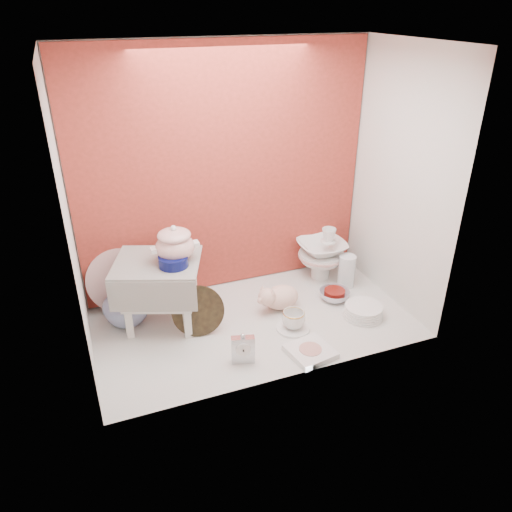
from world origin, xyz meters
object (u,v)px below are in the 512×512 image
at_px(floral_platter, 120,280).
at_px(soup_tureen, 175,243).
at_px(step_stool, 160,293).
at_px(mantel_clock, 243,348).
at_px(crystal_bowl, 334,295).
at_px(plush_pig, 281,297).
at_px(dinner_plate_stack, 363,311).
at_px(porcelain_tower, 321,253).
at_px(blue_white_vase, 126,302).
at_px(gold_rim_teacup, 293,319).

bearing_deg(floral_platter, soup_tureen, -43.50).
height_order(step_stool, mantel_clock, step_stool).
distance_m(step_stool, crystal_bowl, 1.07).
height_order(plush_pig, crystal_bowl, plush_pig).
distance_m(step_stool, dinner_plate_stack, 1.19).
height_order(crystal_bowl, porcelain_tower, porcelain_tower).
distance_m(step_stool, blue_white_vase, 0.22).
bearing_deg(floral_platter, dinner_plate_stack, -24.89).
relative_size(mantel_clock, gold_rim_teacup, 1.34).
relative_size(floral_platter, plush_pig, 1.41).
bearing_deg(plush_pig, gold_rim_teacup, -83.74).
distance_m(blue_white_vase, gold_rim_teacup, 0.96).
relative_size(floral_platter, gold_rim_teacup, 2.96).
height_order(blue_white_vase, plush_pig, blue_white_vase).
relative_size(soup_tureen, mantel_clock, 1.44).
bearing_deg(crystal_bowl, dinner_plate_stack, -73.41).
bearing_deg(blue_white_vase, crystal_bowl, -9.82).
xyz_separation_m(floral_platter, crystal_bowl, (1.25, -0.38, -0.16)).
bearing_deg(soup_tureen, blue_white_vase, 159.03).
relative_size(step_stool, porcelain_tower, 1.30).
distance_m(blue_white_vase, plush_pig, 0.91).
distance_m(soup_tureen, crystal_bowl, 1.07).
relative_size(gold_rim_teacup, dinner_plate_stack, 0.56).
bearing_deg(mantel_clock, porcelain_tower, 54.76).
bearing_deg(mantel_clock, step_stool, 137.88).
xyz_separation_m(crystal_bowl, porcelain_tower, (0.05, 0.29, 0.15)).
bearing_deg(porcelain_tower, plush_pig, -146.99).
xyz_separation_m(blue_white_vase, gold_rim_teacup, (0.87, -0.41, -0.07)).
relative_size(mantel_clock, porcelain_tower, 0.49).
relative_size(floral_platter, mantel_clock, 2.22).
distance_m(soup_tureen, blue_white_vase, 0.48).
relative_size(blue_white_vase, porcelain_tower, 0.78).
distance_m(step_stool, plush_pig, 0.72).
height_order(floral_platter, mantel_clock, floral_platter).
relative_size(floral_platter, crystal_bowl, 2.02).
xyz_separation_m(step_stool, crystal_bowl, (1.05, -0.13, -0.17)).
bearing_deg(step_stool, gold_rim_teacup, -5.32).
height_order(floral_platter, crystal_bowl, floral_platter).
distance_m(blue_white_vase, porcelain_tower, 1.29).
bearing_deg(porcelain_tower, soup_tureen, -169.73).
bearing_deg(porcelain_tower, step_stool, -172.10).
height_order(step_stool, blue_white_vase, step_stool).
distance_m(mantel_clock, plush_pig, 0.54).
distance_m(gold_rim_teacup, crystal_bowl, 0.42).
bearing_deg(plush_pig, dinner_plate_stack, -19.48).
xyz_separation_m(mantel_clock, porcelain_tower, (0.78, 0.65, 0.09)).
bearing_deg(plush_pig, floral_platter, 169.52).
xyz_separation_m(floral_platter, mantel_clock, (0.51, -0.74, -0.10)).
relative_size(crystal_bowl, porcelain_tower, 0.54).
distance_m(blue_white_vase, mantel_clock, 0.77).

